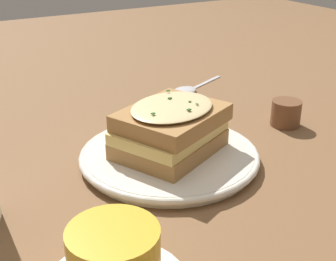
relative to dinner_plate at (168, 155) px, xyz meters
name	(u,v)px	position (x,y,z in m)	size (l,w,h in m)	color
ground_plane	(176,160)	(0.00, 0.01, -0.01)	(2.40, 2.40, 0.00)	brown
dinner_plate	(168,155)	(0.00, 0.00, 0.00)	(0.26, 0.26, 0.02)	silver
sandwich	(170,128)	(0.00, 0.00, 0.04)	(0.17, 0.18, 0.07)	#A37542
spoon	(187,90)	(-0.24, 0.18, -0.01)	(0.09, 0.16, 0.01)	silver
condiment_pot	(286,113)	(-0.01, 0.24, 0.01)	(0.05, 0.05, 0.04)	brown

